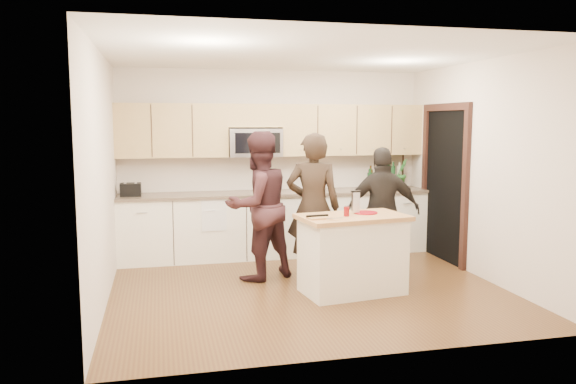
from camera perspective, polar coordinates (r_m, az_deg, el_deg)
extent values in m
plane|color=brown|center=(6.72, 1.92, -9.69)|extent=(4.50, 4.50, 0.00)
cube|color=beige|center=(8.41, -1.54, 3.07)|extent=(4.50, 0.02, 2.70)
cube|color=beige|center=(4.57, 8.42, -0.44)|extent=(4.50, 0.02, 2.70)
cube|color=beige|center=(6.28, -18.31, 1.32)|extent=(0.02, 4.00, 2.70)
cube|color=beige|center=(7.37, 19.14, 2.10)|extent=(0.02, 4.00, 2.70)
cube|color=white|center=(6.48, 2.02, 13.81)|extent=(4.50, 4.00, 0.02)
cube|color=white|center=(8.22, -1.09, -3.35)|extent=(4.50, 0.62, 0.90)
cube|color=brown|center=(8.14, -1.09, -0.11)|extent=(4.50, 0.66, 0.04)
cube|color=tan|center=(8.06, -11.72, 6.13)|extent=(1.55, 0.33, 0.75)
cube|color=tan|center=(8.53, 6.40, 6.28)|extent=(2.17, 0.33, 0.75)
cube|color=tan|center=(8.17, -3.48, 7.75)|extent=(0.78, 0.33, 0.33)
cube|color=silver|center=(8.14, -3.42, 5.04)|extent=(0.76, 0.40, 0.40)
cube|color=black|center=(7.92, -3.75, 4.98)|extent=(0.47, 0.01, 0.29)
cube|color=black|center=(7.98, -1.39, 5.01)|extent=(0.17, 0.01, 0.29)
cube|color=black|center=(8.16, 15.64, 0.57)|extent=(0.02, 1.05, 2.10)
cube|color=black|center=(7.66, 17.58, 0.08)|extent=(0.06, 0.10, 2.10)
cube|color=black|center=(8.66, 13.73, 1.00)|extent=(0.06, 0.10, 2.10)
cube|color=black|center=(8.11, 15.80, 8.31)|extent=(0.06, 1.25, 0.10)
cube|color=black|center=(8.99, 10.77, 2.76)|extent=(0.30, 0.03, 0.38)
cube|color=tan|center=(8.97, 10.81, 2.75)|extent=(0.24, 0.00, 0.32)
cube|color=white|center=(7.73, -7.53, -2.20)|extent=(0.34, 0.01, 0.48)
cube|color=white|center=(7.98, -7.76, -0.20)|extent=(0.34, 0.60, 0.01)
cube|color=white|center=(6.47, 6.55, -6.50)|extent=(1.18, 0.79, 0.85)
cube|color=tan|center=(6.38, 6.61, -2.57)|extent=(1.29, 0.86, 0.05)
cylinder|color=maroon|center=(6.52, 7.92, -2.10)|extent=(0.27, 0.27, 0.02)
cube|color=silver|center=(6.46, 6.88, -1.04)|extent=(0.08, 0.05, 0.23)
cube|color=black|center=(6.45, 6.90, 0.06)|extent=(0.10, 0.06, 0.02)
cylinder|color=maroon|center=(6.29, 5.97, -1.98)|extent=(0.06, 0.06, 0.11)
cube|color=tan|center=(6.11, 3.17, -2.64)|extent=(0.27, 0.21, 0.02)
cube|color=black|center=(6.14, 3.00, -2.41)|extent=(0.26, 0.07, 0.02)
cube|color=silver|center=(6.02, 4.76, -2.67)|extent=(0.19, 0.05, 0.01)
cube|color=black|center=(7.95, -15.69, 0.24)|extent=(0.28, 0.23, 0.18)
cube|color=silver|center=(7.95, -16.21, 0.87)|extent=(0.03, 0.16, 0.00)
cube|color=silver|center=(7.94, -15.20, 0.90)|extent=(0.03, 0.16, 0.00)
cylinder|color=black|center=(8.59, 8.31, 1.36)|extent=(0.08, 0.08, 0.30)
cylinder|color=#37250A|center=(8.68, 8.38, 1.55)|extent=(0.07, 0.07, 0.34)
cylinder|color=#B4AB8E|center=(8.65, 9.86, 1.33)|extent=(0.07, 0.07, 0.30)
cylinder|color=black|center=(8.77, 10.16, 1.75)|extent=(0.08, 0.08, 0.40)
cylinder|color=#B4AB8E|center=(8.86, 11.24, 1.73)|extent=(0.07, 0.07, 0.39)
cylinder|color=black|center=(8.58, 10.62, 1.65)|extent=(0.06, 0.06, 0.41)
imported|color=#2A6B2B|center=(8.75, 11.36, 1.87)|extent=(0.32, 0.31, 0.45)
imported|color=black|center=(6.88, 2.57, -1.53)|extent=(0.76, 0.62, 1.82)
imported|color=#31181B|center=(6.92, -3.03, -1.42)|extent=(1.10, 1.00, 1.83)
imported|color=black|center=(7.23, 9.60, -1.95)|extent=(1.01, 0.54, 1.63)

